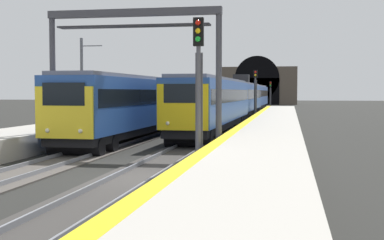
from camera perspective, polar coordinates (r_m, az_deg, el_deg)
name	(u,v)px	position (r m, az deg, el deg)	size (l,w,h in m)	color
ground_plane	(136,180)	(18.21, -6.03, -6.38)	(320.00, 320.00, 0.00)	black
platform_right	(251,168)	(17.44, 6.36, -5.14)	(112.00, 3.62, 1.00)	#ADA89E
platform_right_edge_strip	(204,152)	(17.55, 1.28, -3.41)	(112.00, 0.50, 0.01)	yellow
track_main_line	(136,178)	(18.20, -6.04, -6.25)	(160.00, 2.67, 0.21)	#383533
track_adjacent_line	(16,175)	(19.89, -18.35, -5.59)	(160.00, 2.63, 0.21)	#4C4742
train_main_approaching	(241,98)	(56.83, 5.31, 2.33)	(61.28, 3.10, 4.78)	#264C99
train_adjacent_platform	(169,101)	(42.39, -2.51, 2.05)	(39.25, 3.20, 3.91)	#264C99
railway_signal_near	(199,79)	(19.80, 0.71, 4.38)	(0.39, 0.38, 5.72)	#4C4C54
railway_signal_mid	(255,91)	(52.67, 6.82, 3.07)	(0.39, 0.38, 5.09)	#38383D
railway_signal_far	(270,92)	(93.80, 8.43, 3.01)	(0.39, 0.38, 4.76)	#38383D
overhead_signal_gantry	(133,45)	(25.45, -6.34, 8.02)	(0.70, 8.45, 6.87)	#3F3F47
tunnel_portal	(257,86)	(121.48, 7.03, 3.69)	(2.90, 17.80, 10.96)	#51473D
catenary_mast_near	(82,83)	(41.35, -11.72, 3.88)	(0.22, 1.75, 7.04)	#595B60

